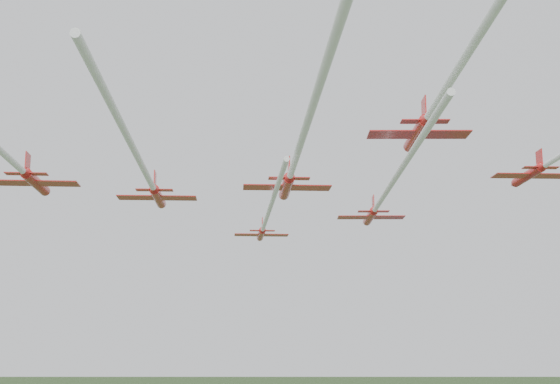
% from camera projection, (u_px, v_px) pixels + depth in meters
% --- Properties ---
extents(jet_lead, '(17.24, 50.07, 2.37)m').
position_uv_depth(jet_lead, '(266.00, 220.00, 102.63)').
color(jet_lead, red).
extents(jet_row2_left, '(18.94, 56.79, 2.94)m').
position_uv_depth(jet_row2_left, '(146.00, 173.00, 84.72)').
color(jet_row2_left, red).
extents(jet_row2_right, '(14.68, 54.23, 2.55)m').
position_uv_depth(jet_row2_right, '(383.00, 196.00, 86.82)').
color(jet_row2_right, red).
extents(jet_row3_left, '(16.39, 45.15, 2.81)m').
position_uv_depth(jet_row3_left, '(13.00, 162.00, 74.00)').
color(jet_row3_left, red).
extents(jet_row3_mid, '(21.64, 66.56, 2.87)m').
position_uv_depth(jet_row3_mid, '(300.00, 145.00, 68.06)').
color(jet_row3_mid, red).
extents(jet_row4_right, '(15.26, 54.80, 2.85)m').
position_uv_depth(jet_row4_right, '(444.00, 90.00, 61.14)').
color(jet_row4_right, red).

